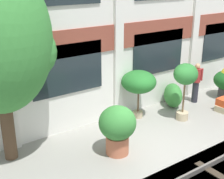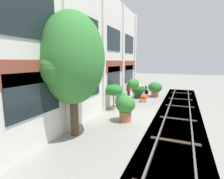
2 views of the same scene
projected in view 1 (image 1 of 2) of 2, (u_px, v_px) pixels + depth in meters
name	position (u px, v px, depth m)	size (l,w,h in m)	color
ground_plane	(162.00, 143.00, 10.24)	(80.00, 80.00, 0.00)	gray
apartment_facade	(114.00, 5.00, 10.90)	(16.56, 0.64, 8.40)	silver
potted_plant_fluted_column	(117.00, 127.00, 9.35)	(1.14, 1.14, 1.55)	#B76647
potted_plant_tall_urn	(185.00, 78.00, 11.31)	(0.88, 0.88, 2.19)	tan
potted_plant_terracotta_small	(139.00, 83.00, 11.58)	(1.31, 1.31, 1.86)	tan
resident_by_doorway	(196.00, 82.00, 13.18)	(0.47, 0.34, 1.71)	#282833
topiary_hedge	(173.00, 95.00, 12.89)	(1.18, 0.70, 0.97)	#388438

